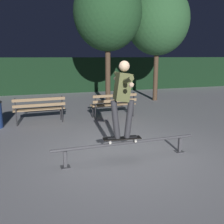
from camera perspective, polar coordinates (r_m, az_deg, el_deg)
ground_plane at (r=5.64m, az=2.56°, el=-9.71°), size 90.00×90.00×0.00m
hedge_backdrop at (r=15.73m, az=-11.84°, el=8.07°), size 24.00×1.20×2.05m
grind_rail at (r=5.37m, az=3.30°, el=-7.36°), size 3.13×0.18×0.39m
skateboard at (r=5.29m, az=2.26°, el=-5.91°), size 0.80×0.31×0.09m
skateboarder at (r=5.07m, az=2.39°, el=4.18°), size 0.63×1.40×1.56m
park_bench_leftmost at (r=8.45m, az=-15.86°, el=1.07°), size 1.61×0.47×0.88m
park_bench_left_center at (r=8.92m, az=0.42°, el=2.11°), size 1.61×0.47×0.88m
tree_far_right at (r=12.73m, az=10.11°, el=19.43°), size 2.91×2.91×5.34m
tree_behind_benches at (r=11.21m, az=-0.97°, el=21.15°), size 2.81×2.81×5.40m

